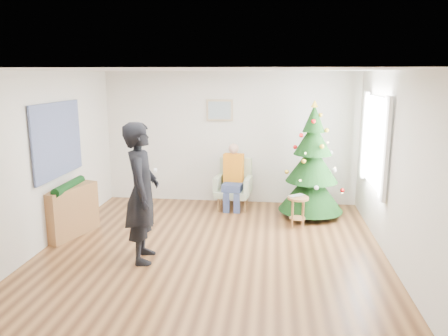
# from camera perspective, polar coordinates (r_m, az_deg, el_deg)

# --- Properties ---
(floor) EXTENTS (5.00, 5.00, 0.00)m
(floor) POSITION_cam_1_polar(r_m,az_deg,el_deg) (6.62, -1.47, -10.43)
(floor) COLOR brown
(floor) RESTS_ON ground
(ceiling) EXTENTS (5.00, 5.00, 0.00)m
(ceiling) POSITION_cam_1_polar(r_m,az_deg,el_deg) (6.12, -1.61, 12.68)
(ceiling) COLOR white
(ceiling) RESTS_ON wall_back
(wall_back) EXTENTS (5.00, 0.00, 5.00)m
(wall_back) POSITION_cam_1_polar(r_m,az_deg,el_deg) (8.69, 0.77, 3.94)
(wall_back) COLOR silver
(wall_back) RESTS_ON floor
(wall_front) EXTENTS (5.00, 0.00, 5.00)m
(wall_front) POSITION_cam_1_polar(r_m,az_deg,el_deg) (3.86, -6.77, -6.74)
(wall_front) COLOR silver
(wall_front) RESTS_ON floor
(wall_left) EXTENTS (0.00, 5.00, 5.00)m
(wall_left) POSITION_cam_1_polar(r_m,az_deg,el_deg) (7.04, -22.14, 1.08)
(wall_left) COLOR silver
(wall_left) RESTS_ON floor
(wall_right) EXTENTS (0.00, 5.00, 5.00)m
(wall_right) POSITION_cam_1_polar(r_m,az_deg,el_deg) (6.39, 21.24, 0.10)
(wall_right) COLOR silver
(wall_right) RESTS_ON floor
(window_panel) EXTENTS (0.04, 1.30, 1.40)m
(window_panel) POSITION_cam_1_polar(r_m,az_deg,el_deg) (7.31, 19.20, 3.28)
(window_panel) COLOR white
(window_panel) RESTS_ON wall_right
(curtains) EXTENTS (0.05, 1.75, 1.50)m
(curtains) POSITION_cam_1_polar(r_m,az_deg,el_deg) (7.30, 18.97, 3.29)
(curtains) COLOR white
(curtains) RESTS_ON wall_right
(christmas_tree) EXTENTS (1.16, 1.16, 2.11)m
(christmas_tree) POSITION_cam_1_polar(r_m,az_deg,el_deg) (7.97, 11.43, 0.38)
(christmas_tree) COLOR #3F2816
(christmas_tree) RESTS_ON floor
(stool) EXTENTS (0.35, 0.35, 0.53)m
(stool) POSITION_cam_1_polar(r_m,az_deg,el_deg) (7.50, 9.60, -5.65)
(stool) COLOR brown
(stool) RESTS_ON floor
(laptop) EXTENTS (0.34, 0.33, 0.02)m
(laptop) POSITION_cam_1_polar(r_m,az_deg,el_deg) (7.42, 9.68, -3.66)
(laptop) COLOR silver
(laptop) RESTS_ON stool
(armchair) EXTENTS (0.73, 0.68, 0.95)m
(armchair) POSITION_cam_1_polar(r_m,az_deg,el_deg) (8.44, 1.26, -2.92)
(armchair) COLOR #9EAD8B
(armchair) RESTS_ON floor
(seated_person) EXTENTS (0.40, 0.56, 1.25)m
(seated_person) POSITION_cam_1_polar(r_m,az_deg,el_deg) (8.32, 1.19, -1.09)
(seated_person) COLOR navy
(seated_person) RESTS_ON armchair
(standing_man) EXTENTS (0.58, 0.77, 1.93)m
(standing_man) POSITION_cam_1_polar(r_m,az_deg,el_deg) (6.04, -10.67, -3.20)
(standing_man) COLOR black
(standing_man) RESTS_ON floor
(game_controller) EXTENTS (0.06, 0.13, 0.04)m
(game_controller) POSITION_cam_1_polar(r_m,az_deg,el_deg) (5.88, -8.96, -0.33)
(game_controller) COLOR white
(game_controller) RESTS_ON standing_man
(console) EXTENTS (0.58, 1.04, 0.80)m
(console) POSITION_cam_1_polar(r_m,az_deg,el_deg) (7.41, -19.39, -5.36)
(console) COLOR brown
(console) RESTS_ON floor
(garland) EXTENTS (0.14, 0.90, 0.14)m
(garland) POSITION_cam_1_polar(r_m,az_deg,el_deg) (7.30, -19.62, -2.21)
(garland) COLOR black
(garland) RESTS_ON console
(tapestry) EXTENTS (0.03, 1.50, 1.15)m
(tapestry) POSITION_cam_1_polar(r_m,az_deg,el_deg) (7.24, -20.90, 3.47)
(tapestry) COLOR black
(tapestry) RESTS_ON wall_left
(framed_picture) EXTENTS (0.52, 0.05, 0.42)m
(framed_picture) POSITION_cam_1_polar(r_m,az_deg,el_deg) (8.61, -0.58, 7.55)
(framed_picture) COLOR tan
(framed_picture) RESTS_ON wall_back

